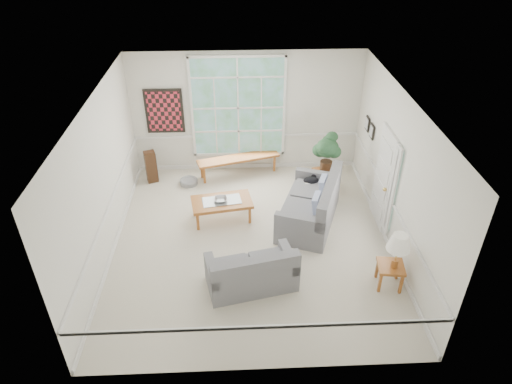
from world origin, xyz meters
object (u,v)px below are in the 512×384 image
loveseat_front (251,267)px  side_table (389,275)px  end_table (325,180)px  loveseat_right (309,201)px  coffee_table (222,210)px

loveseat_front → side_table: loveseat_front is taller
loveseat_front → end_table: loveseat_front is taller
loveseat_right → end_table: loveseat_right is taller
loveseat_right → side_table: size_ratio=4.18×
coffee_table → side_table: size_ratio=2.72×
loveseat_right → side_table: 2.30m
coffee_table → loveseat_front: bearing=-84.1°
end_table → side_table: size_ratio=1.07×
coffee_table → end_table: size_ratio=2.54×
coffee_table → end_table: bearing=14.6°
side_table → end_table: bearing=100.6°
coffee_table → side_table: coffee_table is taller
loveseat_right → coffee_table: 1.87m
loveseat_right → side_table: (1.16, -1.97, -0.29)m
coffee_table → end_table: end_table is taller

